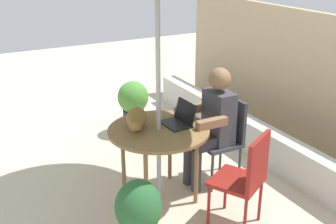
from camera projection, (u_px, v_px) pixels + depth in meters
name	position (u px, v px, depth m)	size (l,w,h in m)	color
ground_plane	(159.00, 196.00, 4.20)	(14.00, 14.00, 0.00)	beige
fence_back	(322.00, 87.00, 4.83)	(5.35, 0.08, 1.64)	tan
planter_wall_low	(270.00, 148.00, 4.75)	(4.81, 0.20, 0.41)	beige
patio_table	(159.00, 135.00, 3.95)	(0.96, 0.96, 0.74)	olive
chair_occupied	(225.00, 133.00, 4.34)	(0.40, 0.40, 0.90)	#33383F
chair_empty	(246.00, 174.00, 3.56)	(0.54, 0.54, 0.90)	maroon
person_seated	(213.00, 121.00, 4.21)	(0.48, 0.48, 1.24)	#3F3F47
laptop	(181.00, 118.00, 4.02)	(0.31, 0.26, 0.21)	black
cat	(136.00, 119.00, 3.93)	(0.58, 0.39, 0.17)	olive
potted_plant_near_fence	(139.00, 219.00, 3.21)	(0.36, 0.36, 0.71)	#595654
potted_plant_by_chair	(133.00, 104.00, 5.49)	(0.40, 0.40, 0.71)	#33383D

